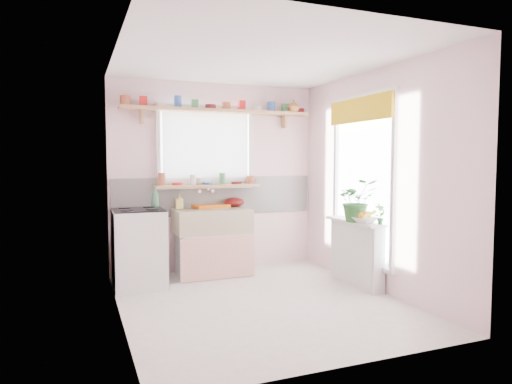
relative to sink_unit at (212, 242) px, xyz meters
name	(u,v)px	position (x,y,z in m)	size (l,w,h in m)	color
room	(284,169)	(0.81, -0.43, 0.94)	(3.20, 3.20, 3.20)	white
sink_unit	(212,242)	(0.00, 0.00, 0.00)	(0.95, 0.65, 1.11)	white
cooker	(139,248)	(-0.95, -0.24, 0.03)	(0.58, 0.58, 0.93)	white
radiator_ledge	(356,252)	(1.45, -1.09, -0.03)	(0.22, 0.95, 0.78)	white
windowsill	(208,186)	(0.00, 0.19, 0.71)	(1.40, 0.22, 0.04)	tan
pine_shelf	(219,111)	(0.15, 0.18, 1.69)	(2.52, 0.24, 0.04)	tan
shelf_crockery	(215,105)	(0.11, 0.18, 1.76)	(2.47, 0.11, 0.12)	#A55133
sill_crockery	(206,180)	(-0.02, 0.19, 0.78)	(1.35, 0.11, 0.12)	#A55133
dish_tray	(210,206)	(0.03, 0.21, 0.44)	(0.45, 0.33, 0.04)	orange
colander	(234,202)	(0.37, 0.21, 0.48)	(0.27, 0.27, 0.12)	#5F1010
jade_plant	(357,200)	(1.36, -1.22, 0.59)	(0.44, 0.38, 0.49)	#266027
fruit_bowl	(365,220)	(1.39, -1.34, 0.38)	(0.27, 0.27, 0.07)	white
herb_pot	(380,214)	(1.48, -1.49, 0.46)	(0.12, 0.08, 0.23)	#316B2A
soap_bottle_sink	(179,201)	(-0.38, 0.21, 0.52)	(0.09, 0.09, 0.20)	#EDDF69
sill_cup	(200,181)	(-0.09, 0.25, 0.77)	(0.11, 0.11, 0.08)	beige
sill_bowl	(250,181)	(0.62, 0.25, 0.75)	(0.17, 0.17, 0.05)	#3451AA
shelf_vase	(293,106)	(1.21, 0.12, 1.79)	(0.16, 0.16, 0.17)	#B97139
cooker_bottle	(155,197)	(-0.73, -0.09, 0.61)	(0.10, 0.10, 0.25)	#3D7B53
fruit	(365,215)	(1.39, -1.34, 0.44)	(0.20, 0.14, 0.10)	orange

